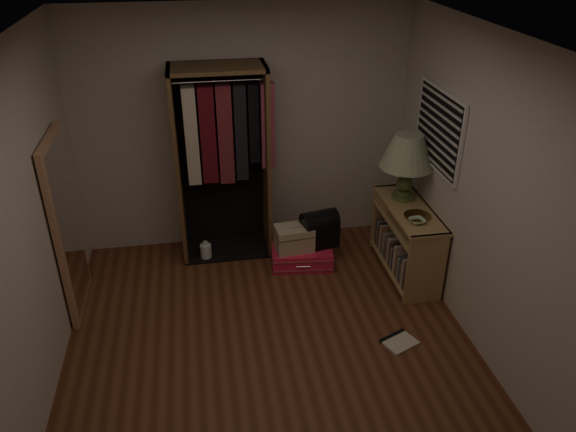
% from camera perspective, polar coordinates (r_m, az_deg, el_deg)
% --- Properties ---
extents(ground, '(4.00, 4.00, 0.00)m').
position_cam_1_polar(ground, '(4.95, -1.61, -13.71)').
color(ground, '#562B18').
rests_on(ground, ground).
extents(room_walls, '(3.52, 4.02, 2.60)m').
position_cam_1_polar(room_walls, '(4.15, -0.94, 2.37)').
color(room_walls, beige).
rests_on(room_walls, ground).
extents(console_bookshelf, '(0.42, 1.12, 0.75)m').
position_cam_1_polar(console_bookshelf, '(5.89, 11.77, -2.06)').
color(console_bookshelf, '#A58150').
rests_on(console_bookshelf, ground).
extents(open_wardrobe, '(1.02, 0.50, 2.05)m').
position_cam_1_polar(open_wardrobe, '(5.81, -6.57, 6.95)').
color(open_wardrobe, brown).
rests_on(open_wardrobe, ground).
extents(floor_mirror, '(0.06, 0.80, 1.70)m').
position_cam_1_polar(floor_mirror, '(5.39, -21.56, -1.00)').
color(floor_mirror, tan).
rests_on(floor_mirror, ground).
extents(pink_suitcase, '(0.69, 0.53, 0.20)m').
position_cam_1_polar(pink_suitcase, '(6.02, 1.38, -3.96)').
color(pink_suitcase, red).
rests_on(pink_suitcase, ground).
extents(train_case, '(0.41, 0.30, 0.28)m').
position_cam_1_polar(train_case, '(5.86, 0.62, -2.25)').
color(train_case, '#BAAB8E').
rests_on(train_case, pink_suitcase).
extents(black_bag, '(0.41, 0.31, 0.40)m').
position_cam_1_polar(black_bag, '(5.90, 3.21, -1.21)').
color(black_bag, black).
rests_on(black_bag, pink_suitcase).
extents(table_lamp, '(0.56, 0.56, 0.68)m').
position_cam_1_polar(table_lamp, '(5.66, 12.06, 6.33)').
color(table_lamp, '#485A2B').
rests_on(table_lamp, console_bookshelf).
extents(brass_tray, '(0.34, 0.34, 0.01)m').
position_cam_1_polar(brass_tray, '(5.53, 13.01, 0.01)').
color(brass_tray, '#A87840').
rests_on(brass_tray, console_bookshelf).
extents(ceramic_bowl, '(0.18, 0.18, 0.04)m').
position_cam_1_polar(ceramic_bowl, '(5.41, 12.98, -0.51)').
color(ceramic_bowl, '#A2C2A1').
rests_on(ceramic_bowl, console_bookshelf).
extents(white_jug, '(0.12, 0.12, 0.21)m').
position_cam_1_polar(white_jug, '(6.16, -8.34, -3.57)').
color(white_jug, white).
rests_on(white_jug, ground).
extents(floor_book, '(0.35, 0.32, 0.03)m').
position_cam_1_polar(floor_book, '(5.13, 11.14, -12.37)').
color(floor_book, beige).
rests_on(floor_book, ground).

